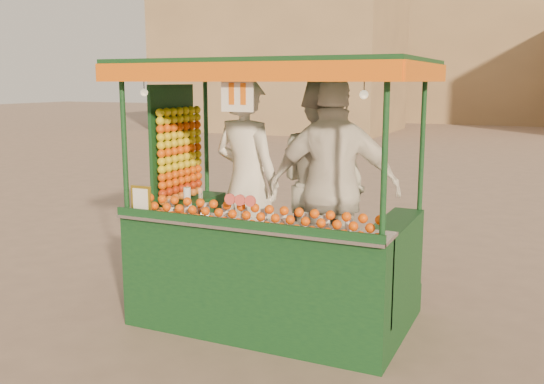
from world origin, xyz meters
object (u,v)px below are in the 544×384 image
at_px(vendor_right, 334,189).
at_px(vendor_middle, 323,184).
at_px(juice_cart, 265,241).
at_px(vendor_left, 247,182).

bearing_deg(vendor_right, vendor_middle, -63.76).
height_order(vendor_middle, vendor_right, vendor_right).
height_order(juice_cart, vendor_right, juice_cart).
height_order(vendor_left, vendor_right, vendor_right).
relative_size(vendor_middle, vendor_right, 0.99).
bearing_deg(vendor_middle, vendor_left, 47.62).
relative_size(juice_cart, vendor_middle, 1.34).
relative_size(vendor_left, vendor_middle, 1.00).
height_order(juice_cart, vendor_middle, juice_cart).
distance_m(juice_cart, vendor_right, 0.77).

